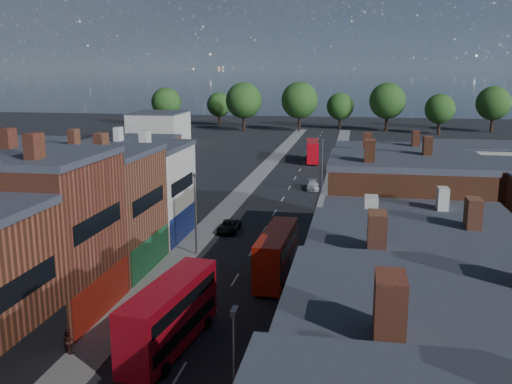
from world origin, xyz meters
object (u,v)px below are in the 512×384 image
at_px(bus_0, 170,314).
at_px(car_3, 313,185).
at_px(bus_2, 312,151).
at_px(car_2, 229,226).
at_px(ped_1, 69,341).
at_px(ped_3, 297,290).
at_px(bus_1, 277,253).

bearing_deg(bus_0, car_3, 91.46).
bearing_deg(bus_2, car_2, -101.40).
xyz_separation_m(bus_0, car_2, (-2.30, 27.39, -1.80)).
bearing_deg(ped_1, ped_3, -116.73).
bearing_deg(bus_2, ped_3, -91.89).
relative_size(bus_0, ped_1, 6.61).
bearing_deg(bus_2, ped_1, -101.99).
xyz_separation_m(car_3, ped_1, (-11.33, -53.98, 0.27)).
distance_m(bus_1, ped_1, 19.39).
bearing_deg(bus_0, ped_3, 58.62).
bearing_deg(bus_0, bus_2, 94.89).
relative_size(bus_1, ped_3, 5.85).
relative_size(bus_0, bus_1, 1.06).
distance_m(bus_0, ped_3, 11.78).
bearing_deg(bus_0, ped_1, -155.93).
bearing_deg(ped_3, ped_1, 151.53).
bearing_deg(ped_1, bus_1, -101.47).
bearing_deg(bus_2, bus_1, -93.65).
relative_size(bus_0, car_2, 2.33).
bearing_deg(car_3, ped_3, -92.75).
distance_m(bus_0, ped_1, 6.66).
xyz_separation_m(bus_1, car_2, (-7.30, 13.52, -1.69)).
height_order(car_3, ped_1, ped_1).
distance_m(car_3, ped_3, 42.99).
xyz_separation_m(car_2, car_3, (7.43, 24.69, 0.02)).
bearing_deg(car_2, bus_2, 83.18).
bearing_deg(car_2, bus_1, -62.49).
height_order(bus_0, bus_2, bus_0).
bearing_deg(car_2, ped_3, -63.16).
relative_size(car_3, ped_3, 2.64).
height_order(bus_0, car_2, bus_0).
xyz_separation_m(bus_0, bus_2, (3.00, 78.15, -0.16)).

